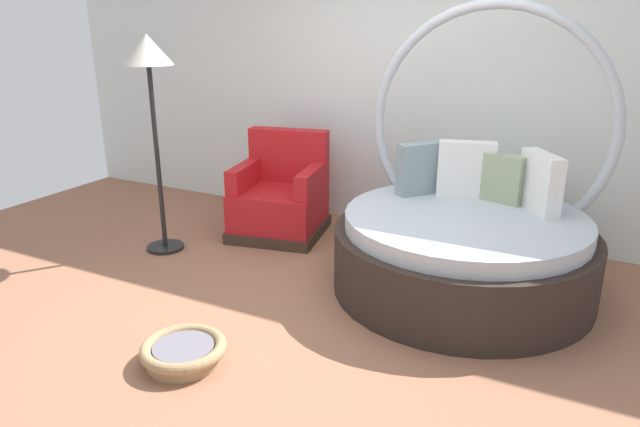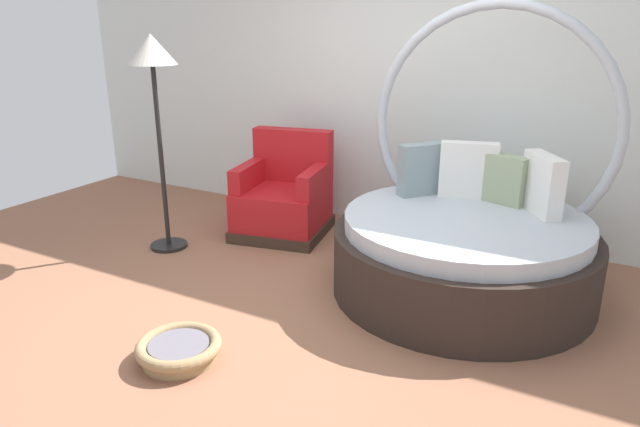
% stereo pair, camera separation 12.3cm
% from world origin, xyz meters
% --- Properties ---
extents(ground_plane, '(8.00, 8.00, 0.02)m').
position_xyz_m(ground_plane, '(0.00, 0.00, -0.01)').
color(ground_plane, '#936047').
extents(back_wall, '(8.00, 0.12, 3.04)m').
position_xyz_m(back_wall, '(0.00, 2.00, 1.52)').
color(back_wall, silver).
rests_on(back_wall, ground_plane).
extents(round_daybed, '(1.89, 1.89, 2.08)m').
position_xyz_m(round_daybed, '(0.81, 0.89, 0.41)').
color(round_daybed, '#2D231E').
rests_on(round_daybed, ground_plane).
extents(red_armchair, '(0.94, 0.94, 0.94)m').
position_xyz_m(red_armchair, '(-1.01, 1.25, 0.33)').
color(red_armchair, '#38281E').
rests_on(red_armchair, ground_plane).
extents(pet_basket, '(0.51, 0.51, 0.13)m').
position_xyz_m(pet_basket, '(-0.40, -0.90, 0.07)').
color(pet_basket, '#9E7F56').
rests_on(pet_basket, ground_plane).
extents(floor_lamp, '(0.40, 0.40, 1.82)m').
position_xyz_m(floor_lamp, '(-1.71, 0.43, 1.53)').
color(floor_lamp, black).
rests_on(floor_lamp, ground_plane).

